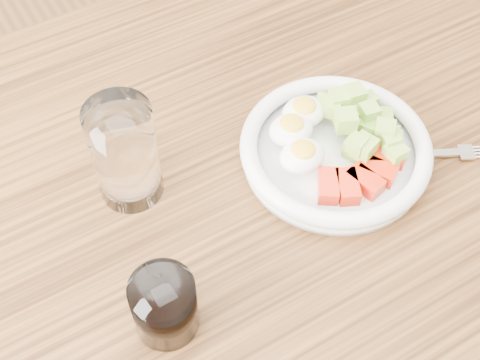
% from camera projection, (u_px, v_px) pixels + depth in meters
% --- Properties ---
extents(dining_table, '(1.50, 0.90, 0.77)m').
position_uv_depth(dining_table, '(250.00, 238.00, 0.92)').
color(dining_table, brown).
rests_on(dining_table, ground).
extents(bowl, '(0.25, 0.25, 0.06)m').
position_uv_depth(bowl, '(335.00, 147.00, 0.86)').
color(bowl, white).
rests_on(bowl, dining_table).
extents(fork, '(0.20, 0.12, 0.01)m').
position_uv_depth(fork, '(400.00, 155.00, 0.87)').
color(fork, black).
rests_on(fork, dining_table).
extents(water_glass, '(0.08, 0.08, 0.14)m').
position_uv_depth(water_glass, '(125.00, 153.00, 0.79)').
color(water_glass, white).
rests_on(water_glass, dining_table).
extents(coffee_glass, '(0.07, 0.07, 0.08)m').
position_uv_depth(coffee_glass, '(165.00, 306.00, 0.71)').
color(coffee_glass, white).
rests_on(coffee_glass, dining_table).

